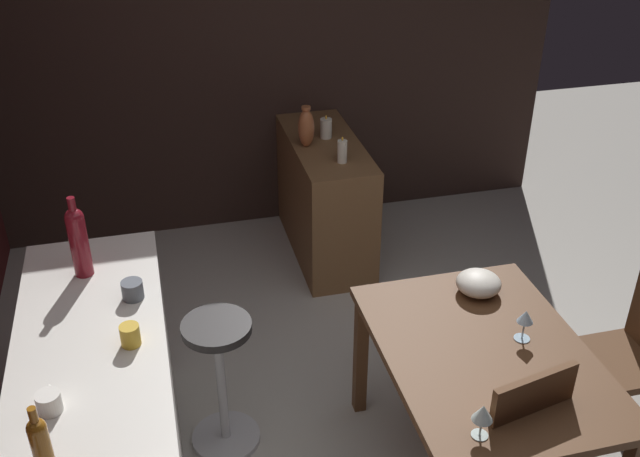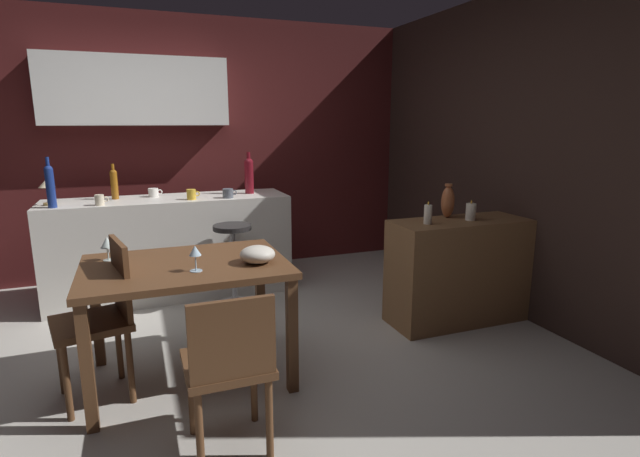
% 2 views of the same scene
% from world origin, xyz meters
% --- Properties ---
extents(ground_plane, '(9.00, 9.00, 0.00)m').
position_xyz_m(ground_plane, '(0.00, 0.00, 0.00)').
color(ground_plane, '#B7B2A8').
extents(wall_kitchen_back, '(5.20, 0.33, 2.60)m').
position_xyz_m(wall_kitchen_back, '(-0.06, 2.08, 1.41)').
color(wall_kitchen_back, '#4C1919').
rests_on(wall_kitchen_back, ground_plane).
extents(wall_side_right, '(0.10, 4.40, 2.60)m').
position_xyz_m(wall_side_right, '(2.55, 0.30, 1.30)').
color(wall_side_right, '#33231E').
rests_on(wall_side_right, ground_plane).
extents(dining_table, '(1.18, 0.86, 0.74)m').
position_xyz_m(dining_table, '(-0.13, -0.27, 0.65)').
color(dining_table, '#56351E').
rests_on(dining_table, ground_plane).
extents(kitchen_counter, '(2.10, 0.60, 0.90)m').
position_xyz_m(kitchen_counter, '(-0.11, 1.33, 0.45)').
color(kitchen_counter, silver).
rests_on(kitchen_counter, ground_plane).
extents(sideboard_cabinet, '(1.10, 0.44, 0.82)m').
position_xyz_m(sideboard_cabinet, '(1.96, -0.10, 0.41)').
color(sideboard_cabinet, brown).
rests_on(sideboard_cabinet, ground_plane).
extents(chair_near_window, '(0.47, 0.47, 0.91)m').
position_xyz_m(chair_near_window, '(-0.60, -0.30, 0.50)').
color(chair_near_window, '#56351E').
rests_on(chair_near_window, ground_plane).
extents(chair_by_doorway, '(0.40, 0.40, 0.82)m').
position_xyz_m(chair_by_doorway, '(-0.03, -1.08, 0.46)').
color(chair_by_doorway, '#56351E').
rests_on(chair_by_doorway, ground_plane).
extents(bar_stool, '(0.34, 0.34, 0.72)m').
position_xyz_m(bar_stool, '(0.36, 0.81, 0.39)').
color(bar_stool, '#262323').
rests_on(bar_stool, ground_plane).
extents(wine_glass_left, '(0.07, 0.07, 0.15)m').
position_xyz_m(wine_glass_left, '(-0.09, -0.45, 0.85)').
color(wine_glass_left, silver).
rests_on(wine_glass_left, dining_table).
extents(wine_glass_right, '(0.08, 0.08, 0.15)m').
position_xyz_m(wine_glass_right, '(-0.56, -0.04, 0.85)').
color(wine_glass_right, silver).
rests_on(wine_glass_right, dining_table).
extents(fruit_bowl, '(0.21, 0.21, 0.10)m').
position_xyz_m(fruit_bowl, '(0.27, -0.41, 0.79)').
color(fruit_bowl, beige).
rests_on(fruit_bowl, dining_table).
extents(wine_bottle_cobalt, '(0.07, 0.07, 0.40)m').
position_xyz_m(wine_bottle_cobalt, '(-1.00, 1.14, 1.08)').
color(wine_bottle_cobalt, navy).
rests_on(wine_bottle_cobalt, kitchen_counter).
extents(wine_bottle_ruby, '(0.08, 0.08, 0.39)m').
position_xyz_m(wine_bottle_ruby, '(0.63, 1.36, 1.08)').
color(wine_bottle_ruby, maroon).
rests_on(wine_bottle_ruby, kitchen_counter).
extents(wine_bottle_amber, '(0.06, 0.06, 0.31)m').
position_xyz_m(wine_bottle_amber, '(-0.55, 1.44, 1.04)').
color(wine_bottle_amber, '#8C5114').
rests_on(wine_bottle_amber, kitchen_counter).
extents(cup_cream, '(0.11, 0.07, 0.09)m').
position_xyz_m(cup_cream, '(-0.65, 1.13, 0.94)').
color(cup_cream, beige).
rests_on(cup_cream, kitchen_counter).
extents(cup_white, '(0.12, 0.09, 0.08)m').
position_xyz_m(cup_white, '(-0.22, 1.45, 0.94)').
color(cup_white, white).
rests_on(cup_white, kitchen_counter).
extents(cup_mustard, '(0.11, 0.08, 0.09)m').
position_xyz_m(cup_mustard, '(0.08, 1.17, 0.94)').
color(cup_mustard, gold).
rests_on(cup_mustard, kitchen_counter).
extents(cup_slate, '(0.13, 0.09, 0.08)m').
position_xyz_m(cup_slate, '(0.39, 1.15, 0.94)').
color(cup_slate, '#515660').
rests_on(cup_slate, kitchen_counter).
extents(counter_lamp, '(0.12, 0.12, 0.21)m').
position_xyz_m(counter_lamp, '(-1.04, 1.28, 1.06)').
color(counter_lamp, '#A58447').
rests_on(counter_lamp, kitchen_counter).
extents(pillar_candle_tall, '(0.08, 0.08, 0.16)m').
position_xyz_m(pillar_candle_tall, '(2.03, -0.12, 0.89)').
color(pillar_candle_tall, white).
rests_on(pillar_candle_tall, sideboard_cabinet).
extents(pillar_candle_short, '(0.06, 0.06, 0.17)m').
position_xyz_m(pillar_candle_short, '(1.64, -0.13, 0.89)').
color(pillar_candle_short, white).
rests_on(pillar_candle_short, sideboard_cabinet).
extents(vase_copper, '(0.10, 0.10, 0.27)m').
position_xyz_m(vase_copper, '(1.92, 0.03, 0.95)').
color(vase_copper, '#B26038').
rests_on(vase_copper, sideboard_cabinet).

